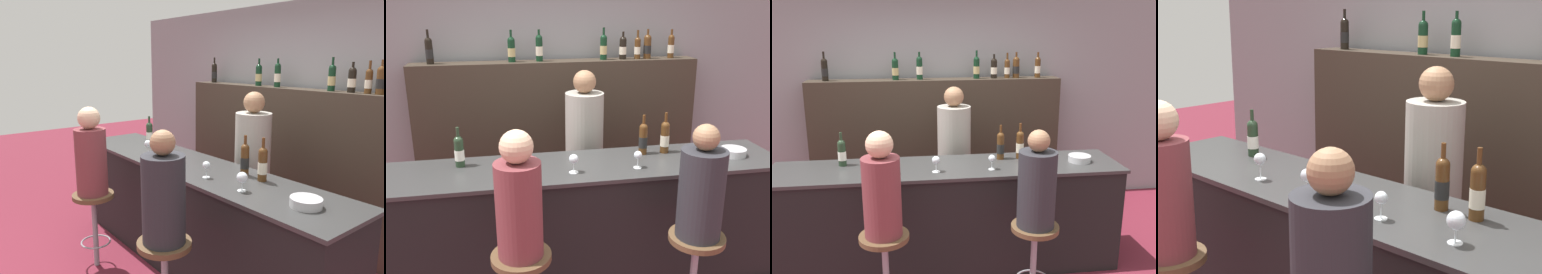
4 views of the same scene
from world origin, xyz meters
TOP-DOWN VIEW (x-y plane):
  - wall_back at (0.00, 1.95)m, footprint 6.40×0.05m
  - back_bar_cabinet at (0.00, 1.72)m, footprint 3.02×0.28m
  - wine_bottle_counter_0 at (-0.96, 0.47)m, footprint 0.07×0.07m
  - wine_bottle_counter_1 at (0.53, 0.47)m, footprint 0.07×0.07m
  - wine_bottle_counter_2 at (0.72, 0.47)m, footprint 0.07×0.07m
  - wine_bottle_backbar_0 at (-1.28, 1.72)m, footprint 0.07×0.07m
  - wine_bottle_backbar_1 at (-0.47, 1.72)m, footprint 0.08×0.08m
  - wine_bottle_backbar_2 at (-0.19, 1.72)m, footprint 0.07×0.07m
  - wine_glass_0 at (-0.51, 0.18)m, footprint 0.07×0.07m
  - wine_glass_1 at (-0.12, 0.18)m, footprint 0.07×0.07m
  - wine_glass_2 at (0.38, 0.18)m, footprint 0.06×0.06m
  - wine_glass_3 at (0.79, 0.18)m, footprint 0.08×0.08m
  - guest_seated_left at (-0.56, -0.40)m, footprint 0.28×0.28m
  - guest_seated_right at (0.62, -0.40)m, footprint 0.30×0.30m
  - bartender at (0.14, 0.99)m, footprint 0.35×0.35m

SIDE VIEW (x-z plane):
  - bartender at x=0.14m, z-range -0.06..1.58m
  - back_bar_cabinet at x=0.00m, z-range 0.00..1.64m
  - guest_seated_right at x=0.62m, z-range 0.67..1.45m
  - guest_seated_left at x=-0.56m, z-range 0.68..1.50m
  - wine_glass_2 at x=0.38m, z-range 1.04..1.17m
  - wine_glass_3 at x=0.79m, z-range 1.04..1.18m
  - wine_glass_1 at x=-0.12m, z-range 1.04..1.18m
  - wine_glass_0 at x=-0.51m, z-range 1.04..1.20m
  - wine_bottle_counter_0 at x=-0.96m, z-range 0.98..1.29m
  - wine_bottle_counter_1 at x=0.53m, z-range 0.98..1.31m
  - wine_bottle_counter_2 at x=0.72m, z-range 0.97..1.32m
  - wall_back at x=0.00m, z-range 0.00..2.60m
  - wine_bottle_backbar_1 at x=-0.47m, z-range 1.61..1.93m
  - wine_bottle_backbar_0 at x=-1.28m, z-range 1.60..1.94m
  - wine_bottle_backbar_2 at x=-0.19m, z-range 1.61..1.94m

